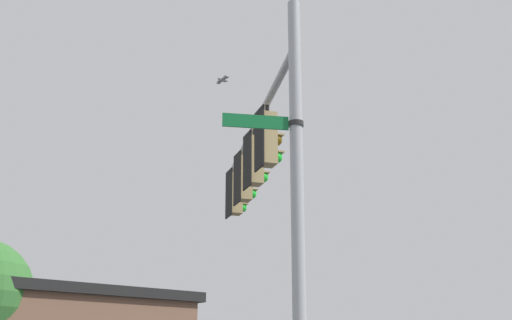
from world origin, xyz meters
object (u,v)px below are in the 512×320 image
Objects in this scene: traffic_light_mid_outer at (245,179)px; traffic_light_arm_end at (236,194)px; traffic_light_nearest_pole at (269,139)px; traffic_light_mid_inner at (256,161)px; street_name_sign at (272,123)px; bird_flying at (223,80)px.

traffic_light_arm_end is at bearing 172.17° from traffic_light_mid_outer.
traffic_light_mid_inner is (-1.42, 0.19, 0.00)m from traffic_light_nearest_pole.
traffic_light_nearest_pole is at bearing 162.29° from street_name_sign.
traffic_light_nearest_pole is at bearing -7.83° from traffic_light_mid_inner.
bird_flying is at bearing -26.29° from traffic_light_arm_end.
traffic_light_mid_inner is 2.86m from traffic_light_arm_end.
bird_flying is at bearing -157.35° from traffic_light_mid_inner.
traffic_light_mid_outer is 1.02× the size of street_name_sign.
traffic_light_nearest_pole is 3.42m from bird_flying.
traffic_light_mid_inner and traffic_light_mid_outer have the same top height.
traffic_light_mid_outer reaches higher than street_name_sign.
traffic_light_mid_outer is at bearing 115.10° from bird_flying.
bird_flying is at bearing -64.90° from traffic_light_mid_outer.
traffic_light_arm_end is at bearing 172.17° from traffic_light_mid_inner.
street_name_sign is at bearing -14.03° from traffic_light_mid_inner.
traffic_light_mid_inner is 1.00× the size of traffic_light_arm_end.
traffic_light_nearest_pole and traffic_light_mid_inner have the same top height.
traffic_light_nearest_pole is 2.91× the size of bird_flying.
bird_flying reaches higher than traffic_light_mid_outer.
bird_flying reaches higher than street_name_sign.
bird_flying reaches higher than traffic_light_arm_end.
street_name_sign is 5.62m from bird_flying.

